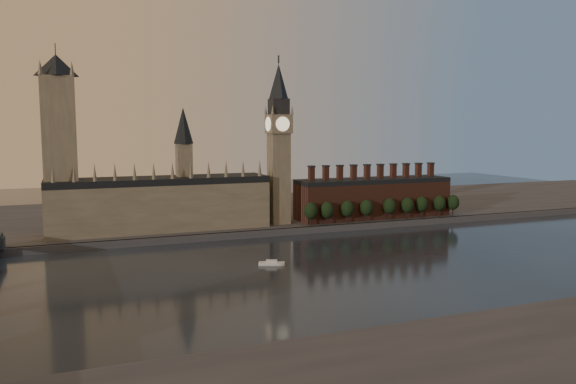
# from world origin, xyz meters

# --- Properties ---
(ground) EXTENTS (900.00, 900.00, 0.00)m
(ground) POSITION_xyz_m (0.00, 0.00, 0.00)
(ground) COLOR black
(ground) RESTS_ON ground
(north_bank) EXTENTS (900.00, 182.00, 4.00)m
(north_bank) POSITION_xyz_m (0.00, 178.04, 2.00)
(north_bank) COLOR #4B4B50
(north_bank) RESTS_ON ground
(palace_of_westminster) EXTENTS (130.00, 30.30, 74.00)m
(palace_of_westminster) POSITION_xyz_m (-64.41, 114.91, 21.63)
(palace_of_westminster) COLOR gray
(palace_of_westminster) RESTS_ON north_bank
(victoria_tower) EXTENTS (24.00, 24.00, 108.00)m
(victoria_tower) POSITION_xyz_m (-120.00, 115.00, 59.09)
(victoria_tower) COLOR gray
(victoria_tower) RESTS_ON north_bank
(big_ben) EXTENTS (15.00, 15.00, 107.00)m
(big_ben) POSITION_xyz_m (10.00, 110.00, 56.83)
(big_ben) COLOR gray
(big_ben) RESTS_ON north_bank
(chimney_block) EXTENTS (110.00, 25.00, 37.00)m
(chimney_block) POSITION_xyz_m (80.00, 110.00, 17.82)
(chimney_block) COLOR brown
(chimney_block) RESTS_ON north_bank
(embankment_tree_0) EXTENTS (8.60, 8.60, 14.88)m
(embankment_tree_0) POSITION_xyz_m (25.53, 94.17, 13.47)
(embankment_tree_0) COLOR black
(embankment_tree_0) RESTS_ON north_bank
(embankment_tree_1) EXTENTS (8.60, 8.60, 14.88)m
(embankment_tree_1) POSITION_xyz_m (36.75, 93.74, 13.47)
(embankment_tree_1) COLOR black
(embankment_tree_1) RESTS_ON north_bank
(embankment_tree_2) EXTENTS (8.60, 8.60, 14.88)m
(embankment_tree_2) POSITION_xyz_m (51.60, 94.56, 13.47)
(embankment_tree_2) COLOR black
(embankment_tree_2) RESTS_ON north_bank
(embankment_tree_3) EXTENTS (8.60, 8.60, 14.88)m
(embankment_tree_3) POSITION_xyz_m (65.70, 94.23, 13.47)
(embankment_tree_3) COLOR black
(embankment_tree_3) RESTS_ON north_bank
(embankment_tree_4) EXTENTS (8.60, 8.60, 14.88)m
(embankment_tree_4) POSITION_xyz_m (83.74, 94.90, 13.47)
(embankment_tree_4) COLOR black
(embankment_tree_4) RESTS_ON north_bank
(embankment_tree_5) EXTENTS (8.60, 8.60, 14.88)m
(embankment_tree_5) POSITION_xyz_m (97.55, 94.53, 13.47)
(embankment_tree_5) COLOR black
(embankment_tree_5) RESTS_ON north_bank
(embankment_tree_6) EXTENTS (8.60, 8.60, 14.88)m
(embankment_tree_6) POSITION_xyz_m (109.65, 95.42, 13.47)
(embankment_tree_6) COLOR black
(embankment_tree_6) RESTS_ON north_bank
(embankment_tree_7) EXTENTS (8.60, 8.60, 14.88)m
(embankment_tree_7) POSITION_xyz_m (124.30, 95.23, 13.47)
(embankment_tree_7) COLOR black
(embankment_tree_7) RESTS_ON north_bank
(embankment_tree_8) EXTENTS (8.60, 8.60, 14.88)m
(embankment_tree_8) POSITION_xyz_m (135.28, 94.30, 13.47)
(embankment_tree_8) COLOR black
(embankment_tree_8) RESTS_ON north_bank
(river_boat) EXTENTS (12.79, 8.21, 2.48)m
(river_boat) POSITION_xyz_m (-27.47, 21.22, 0.95)
(river_boat) COLOR silver
(river_boat) RESTS_ON ground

